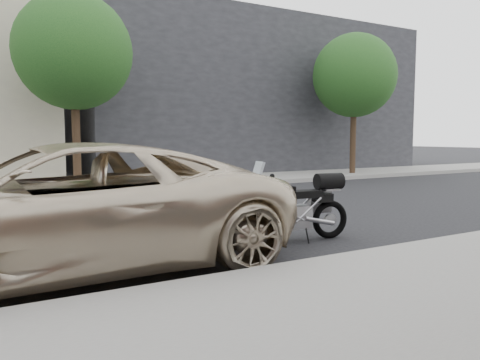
# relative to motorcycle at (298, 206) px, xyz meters

# --- Properties ---
(ground) EXTENTS (120.00, 120.00, 0.00)m
(ground) POSITION_rel_motorcycle_xyz_m (-0.18, -2.60, -0.56)
(ground) COLOR black
(ground) RESTS_ON ground
(far_sidewalk) EXTENTS (44.00, 3.00, 0.15)m
(far_sidewalk) POSITION_rel_motorcycle_xyz_m (-0.18, -9.10, -0.48)
(far_sidewalk) COLOR gray
(far_sidewalk) RESTS_ON ground
(far_building_dark) EXTENTS (16.00, 11.00, 7.00)m
(far_building_dark) POSITION_rel_motorcycle_xyz_m (-7.18, -16.10, 2.94)
(far_building_dark) COLOR #252529
(far_building_dark) RESTS_ON ground
(street_tree_left) EXTENTS (3.40, 3.40, 5.70)m
(street_tree_left) POSITION_rel_motorcycle_xyz_m (-9.18, -8.60, 3.58)
(street_tree_left) COLOR #392719
(street_tree_left) RESTS_ON far_sidewalk
(street_tree_mid) EXTENTS (3.40, 3.40, 5.70)m
(street_tree_mid) POSITION_rel_motorcycle_xyz_m (1.82, -8.60, 3.58)
(street_tree_mid) COLOR #392719
(street_tree_mid) RESTS_ON far_sidewalk
(motorcycle) EXTENTS (2.04, 0.69, 1.30)m
(motorcycle) POSITION_rel_motorcycle_xyz_m (0.00, 0.00, 0.00)
(motorcycle) COLOR black
(motorcycle) RESTS_ON ground
(minivan) EXTENTS (5.80, 2.74, 1.60)m
(minivan) POSITION_rel_motorcycle_xyz_m (3.64, 0.00, 0.24)
(minivan) COLOR beige
(minivan) RESTS_ON ground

